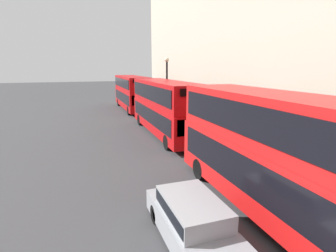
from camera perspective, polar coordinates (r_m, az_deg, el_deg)
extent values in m
cube|color=red|center=(9.97, 23.65, -10.92)|extent=(2.55, 11.36, 2.26)
cube|color=red|center=(9.38, 24.75, 0.57)|extent=(2.50, 11.13, 1.81)
cube|color=black|center=(9.87, 23.79, -9.47)|extent=(2.59, 10.45, 1.26)
cube|color=black|center=(9.37, 24.80, 1.11)|extent=(2.59, 10.45, 1.08)
cylinder|color=black|center=(12.85, 6.95, -9.28)|extent=(0.30, 1.00, 1.00)
cylinder|color=black|center=(13.93, 15.39, -7.88)|extent=(0.30, 1.00, 1.00)
cube|color=#B20C0F|center=(20.83, -0.70, 1.89)|extent=(2.55, 11.08, 2.03)
cube|color=#B20C0F|center=(20.55, -0.71, 7.20)|extent=(2.50, 10.86, 1.85)
cube|color=black|center=(20.78, -0.70, 2.55)|extent=(2.59, 10.19, 1.14)
cube|color=black|center=(20.54, -0.72, 7.46)|extent=(2.59, 10.19, 1.11)
cube|color=black|center=(15.72, 5.63, -0.26)|extent=(2.17, 0.06, 1.02)
cube|color=black|center=(15.39, 5.80, 7.33)|extent=(1.78, 0.06, 0.44)
cylinder|color=black|center=(17.05, -0.11, -3.58)|extent=(0.30, 1.00, 1.00)
cylinder|color=black|center=(17.88, 6.73, -2.89)|extent=(0.30, 1.00, 1.00)
cylinder|color=black|center=(24.43, -6.12, 1.37)|extent=(0.30, 1.00, 1.00)
cylinder|color=black|center=(25.01, -1.09, 1.71)|extent=(0.30, 1.00, 1.00)
cube|color=#B20C0F|center=(33.42, -7.85, 5.95)|extent=(2.55, 10.79, 2.09)
cube|color=#B20C0F|center=(33.25, -7.96, 9.21)|extent=(2.50, 10.58, 1.72)
cube|color=black|center=(33.39, -7.87, 6.38)|extent=(2.59, 9.93, 1.17)
cube|color=black|center=(33.24, -7.96, 9.36)|extent=(2.59, 9.93, 1.03)
cube|color=black|center=(28.16, -5.72, 5.61)|extent=(2.17, 0.06, 1.05)
cube|color=black|center=(27.98, -5.81, 9.67)|extent=(1.78, 0.06, 0.41)
cylinder|color=black|center=(29.64, -8.49, 3.32)|extent=(0.30, 1.00, 1.00)
cylinder|color=black|center=(30.12, -4.27, 3.58)|extent=(0.30, 1.00, 1.00)
cylinder|color=black|center=(37.05, -10.69, 5.12)|extent=(0.30, 1.00, 1.00)
cylinder|color=black|center=(37.44, -7.27, 5.32)|extent=(0.30, 1.00, 1.00)
cube|color=gray|center=(8.55, 5.59, -21.30)|extent=(1.76, 4.54, 0.69)
cube|color=gray|center=(8.31, 5.34, -17.29)|extent=(1.55, 2.50, 0.57)
cube|color=black|center=(8.29, 5.35, -17.12)|extent=(1.59, 2.37, 0.37)
cylinder|color=black|center=(9.58, -2.70, -18.60)|extent=(0.22, 0.64, 0.64)
cylinder|color=black|center=(10.06, 6.15, -17.02)|extent=(0.22, 0.64, 0.64)
cylinder|color=black|center=(25.53, -0.24, 7.31)|extent=(0.18, 0.18, 5.74)
sphere|color=beige|center=(25.42, -0.25, 14.27)|extent=(0.44, 0.44, 0.44)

